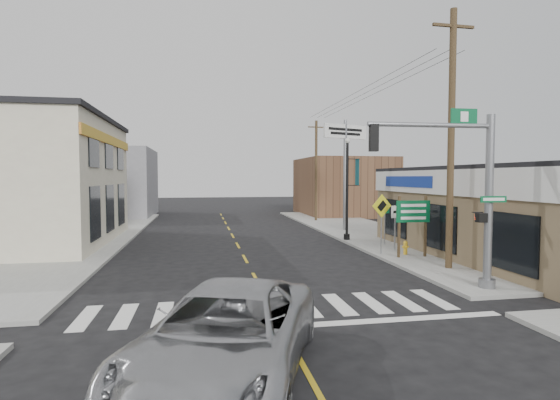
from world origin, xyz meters
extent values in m
plane|color=black|center=(0.00, 0.00, 0.00)|extent=(140.00, 140.00, 0.00)
cube|color=gray|center=(9.00, 13.00, 0.07)|extent=(6.00, 38.00, 0.13)
cube|color=gray|center=(-9.00, 13.00, 0.07)|extent=(6.00, 38.00, 0.13)
cube|color=gold|center=(0.00, 8.00, 0.01)|extent=(0.12, 56.00, 0.01)
cube|color=silver|center=(0.00, 0.40, 0.01)|extent=(11.00, 2.20, 0.01)
cube|color=#7D694B|center=(14.50, 6.00, 2.00)|extent=(12.00, 14.00, 4.00)
cube|color=brown|center=(12.00, 30.00, 2.80)|extent=(8.00, 10.00, 5.60)
cube|color=gray|center=(-11.00, 32.00, 3.20)|extent=(9.00, 10.00, 6.40)
imported|color=#A3A4A8|center=(-1.51, -3.81, 0.84)|extent=(4.64, 6.63, 1.68)
cylinder|color=slate|center=(7.20, 0.93, 2.93)|extent=(0.26, 0.26, 5.60)
cylinder|color=slate|center=(5.15, 0.93, 5.36)|extent=(4.11, 0.15, 0.15)
cube|color=black|center=(3.29, 0.93, 4.94)|extent=(0.26, 0.21, 0.84)
cube|color=#08522C|center=(7.20, 0.71, 3.02)|extent=(0.89, 0.04, 0.21)
cube|color=#08522C|center=(6.27, 0.93, 5.64)|extent=(0.89, 0.05, 0.51)
cube|color=black|center=(6.95, 0.88, 2.42)|extent=(0.30, 0.24, 0.30)
cube|color=#4E3B24|center=(6.76, 6.45, 1.50)|extent=(0.10, 0.10, 2.75)
cube|color=#4E3B24|center=(8.03, 6.45, 1.50)|extent=(0.10, 0.10, 2.75)
cube|color=#084719|center=(7.40, 6.39, 2.19)|extent=(1.57, 0.05, 0.98)
cylinder|color=yellow|center=(7.38, 7.06, 0.39)|extent=(0.18, 0.18, 0.51)
sphere|color=yellow|center=(7.38, 7.06, 0.67)|extent=(0.20, 0.20, 0.20)
cylinder|color=gray|center=(6.30, 7.34, 1.42)|extent=(0.06, 0.06, 2.57)
cube|color=yellow|center=(6.30, 7.31, 2.39)|extent=(1.09, 0.03, 1.09)
cylinder|color=black|center=(6.30, 12.20, 2.93)|extent=(0.15, 0.15, 5.61)
sphere|color=silver|center=(6.30, 12.20, 5.79)|extent=(0.30, 0.30, 0.30)
cube|color=#0F4850|center=(6.89, 12.20, 4.01)|extent=(0.02, 0.59, 1.51)
cylinder|color=gray|center=(7.69, 16.70, 3.87)|extent=(0.22, 0.22, 7.47)
cube|color=silver|center=(7.69, 16.70, 6.80)|extent=(3.52, 0.18, 0.93)
cylinder|color=black|center=(10.22, 6.70, 1.55)|extent=(0.18, 0.18, 2.84)
ellipsoid|color=#163B16|center=(10.91, 3.57, 0.58)|extent=(1.21, 1.21, 0.91)
ellipsoid|color=black|center=(9.15, 8.57, 0.51)|extent=(1.01, 1.01, 0.76)
cylinder|color=#443921|center=(7.69, 3.97, 5.17)|extent=(0.26, 0.26, 10.08)
cube|color=#443921|center=(7.69, 3.97, 9.56)|extent=(1.75, 0.11, 0.11)
cylinder|color=#40311D|center=(7.50, 23.52, 4.27)|extent=(0.22, 0.22, 8.27)
cube|color=#40311D|center=(7.50, 23.52, 7.86)|extent=(1.44, 0.09, 0.09)
camera|label=1|loc=(-1.96, -11.69, 3.73)|focal=28.00mm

